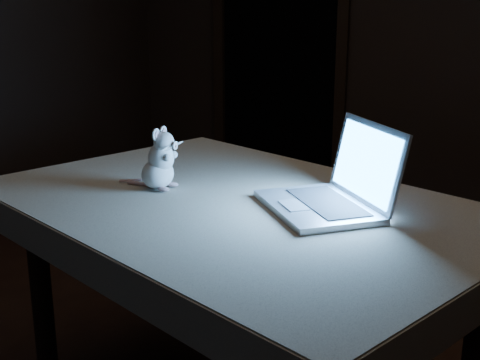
% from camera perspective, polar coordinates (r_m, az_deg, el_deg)
% --- Properties ---
extents(back_wall, '(4.50, 0.04, 2.60)m').
position_cam_1_polar(back_wall, '(4.59, 16.91, 14.45)').
color(back_wall, black).
rests_on(back_wall, ground).
extents(doorway, '(1.06, 0.36, 2.13)m').
position_cam_1_polar(doorway, '(4.88, 3.53, 12.37)').
color(doorway, black).
rests_on(doorway, back_wall).
extents(table, '(1.67, 1.38, 0.77)m').
position_cam_1_polar(table, '(2.08, -0.18, -12.22)').
color(table, black).
rests_on(table, floor).
extents(tablecloth, '(1.85, 1.73, 0.11)m').
position_cam_1_polar(tablecloth, '(2.01, -2.38, -2.73)').
color(tablecloth, beige).
rests_on(tablecloth, table).
extents(laptop, '(0.48, 0.49, 0.25)m').
position_cam_1_polar(laptop, '(1.82, 6.99, 1.06)').
color(laptop, silver).
rests_on(laptop, tablecloth).
extents(plush_mouse, '(0.20, 0.20, 0.20)m').
position_cam_1_polar(plush_mouse, '(2.04, -7.38, 1.92)').
color(plush_mouse, silver).
rests_on(plush_mouse, tablecloth).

